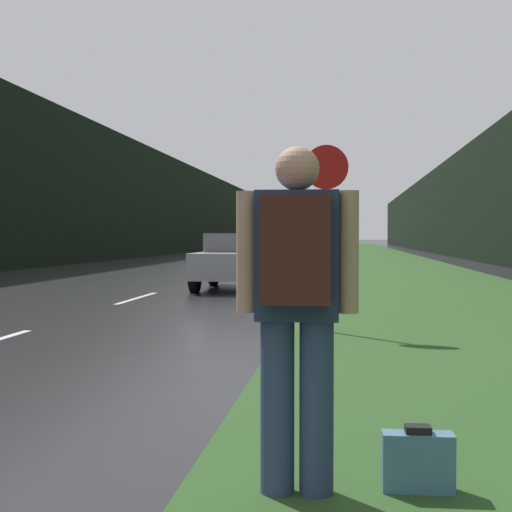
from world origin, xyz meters
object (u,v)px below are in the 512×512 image
object	(u,v)px
car_oncoming	(252,247)
delivery_truck	(298,232)
hitchhiker_with_backpack	(297,298)
suitcase	(418,463)
car_passing_near	(239,260)
car_passing_far	(300,247)
stop_sign	(326,220)

from	to	relation	value
car_oncoming	delivery_truck	world-z (taller)	delivery_truck
delivery_truck	hitchhiker_with_backpack	bearing A→B (deg)	-86.23
suitcase	delivery_truck	xyz separation A→B (m)	(-6.82, 93.64, 1.77)
car_passing_near	car_passing_far	size ratio (longest dim) A/B	0.98
suitcase	car_passing_near	distance (m)	14.91
car_passing_near	car_passing_far	distance (m)	25.17
suitcase	car_passing_near	xyz separation A→B (m)	(-3.12, 14.56, 0.58)
car_passing_near	hitchhiker_with_backpack	bearing A→B (deg)	99.60
car_passing_far	car_passing_near	bearing A→B (deg)	90.00
suitcase	delivery_truck	size ratio (longest dim) A/B	0.05
suitcase	delivery_truck	bearing A→B (deg)	92.35
suitcase	car_oncoming	distance (m)	45.90
stop_sign	hitchhiker_with_backpack	size ratio (longest dim) A/B	1.45
car_passing_far	delivery_truck	size ratio (longest dim) A/B	0.60
stop_sign	car_passing_near	bearing A→B (deg)	106.63
hitchhiker_with_backpack	delivery_truck	distance (m)	93.99
suitcase	car_oncoming	xyz separation A→B (m)	(-6.82, 45.39, 0.50)
hitchhiker_with_backpack	car_passing_near	bearing A→B (deg)	97.79
delivery_truck	suitcase	bearing A→B (deg)	-85.83
car_passing_far	suitcase	bearing A→B (deg)	94.50
suitcase	delivery_truck	world-z (taller)	delivery_truck
car_oncoming	suitcase	bearing A→B (deg)	-81.45
stop_sign	car_oncoming	bearing A→B (deg)	98.96
car_passing_far	hitchhiker_with_backpack	bearing A→B (deg)	93.57
car_oncoming	stop_sign	bearing A→B (deg)	-81.04
stop_sign	suitcase	xyz separation A→B (m)	(0.66, -6.30, -1.44)
stop_sign	car_passing_far	xyz separation A→B (m)	(-2.47, 33.43, -0.86)
stop_sign	car_passing_near	world-z (taller)	stop_sign
suitcase	car_passing_far	world-z (taller)	car_passing_far
hitchhiker_with_backpack	delivery_truck	xyz separation A→B (m)	(-6.18, 93.78, 0.89)
stop_sign	car_passing_far	world-z (taller)	stop_sign
suitcase	car_passing_far	xyz separation A→B (m)	(-3.12, 39.73, 0.58)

